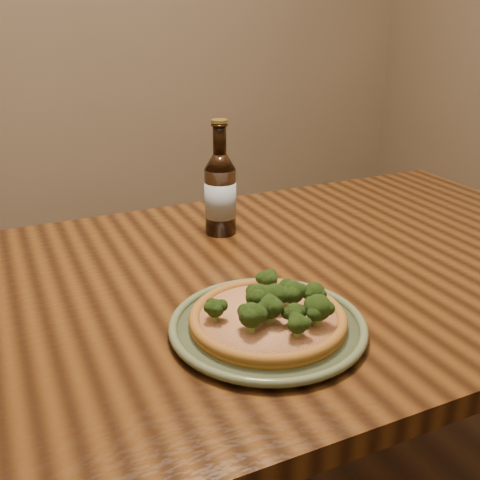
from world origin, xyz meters
name	(u,v)px	position (x,y,z in m)	size (l,w,h in m)	color
table	(258,314)	(0.00, 0.10, 0.66)	(1.60, 0.90, 0.75)	#48280F
plate	(268,326)	(-0.08, -0.10, 0.76)	(0.32, 0.32, 0.02)	#596747
pizza	(270,316)	(-0.08, -0.10, 0.78)	(0.25, 0.25, 0.07)	#996422
beer_bottle	(220,193)	(0.02, 0.32, 0.85)	(0.07, 0.07, 0.26)	black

